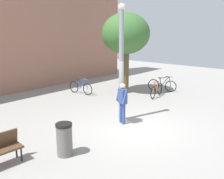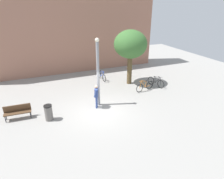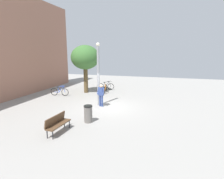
% 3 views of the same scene
% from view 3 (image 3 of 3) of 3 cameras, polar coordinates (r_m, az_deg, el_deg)
% --- Properties ---
extents(ground_plane, '(36.00, 36.00, 0.00)m').
position_cam_3_polar(ground_plane, '(13.89, -1.27, -5.47)').
color(ground_plane, gray).
extents(building_facade, '(18.70, 2.00, 9.27)m').
position_cam_3_polar(building_facade, '(18.65, -31.43, 11.66)').
color(building_facade, '#9E6B56').
rests_on(building_facade, ground_plane).
extents(lamppost, '(0.28, 0.28, 4.74)m').
position_cam_3_polar(lamppost, '(13.97, -4.26, 5.15)').
color(lamppost, gray).
rests_on(lamppost, ground_plane).
extents(person_by_lamppost, '(0.43, 0.63, 1.67)m').
position_cam_3_polar(person_by_lamppost, '(13.88, -3.41, -1.38)').
color(person_by_lamppost, '#334784').
rests_on(person_by_lamppost, ground_plane).
extents(park_bench, '(1.62, 0.55, 0.92)m').
position_cam_3_polar(park_bench, '(9.92, -16.57, -9.75)').
color(park_bench, '#513823').
rests_on(park_bench, ground_plane).
extents(plaza_tree, '(2.80, 2.80, 4.73)m').
position_cam_3_polar(plaza_tree, '(18.57, -8.28, 9.65)').
color(plaza_tree, brown).
rests_on(plaza_tree, ground_plane).
extents(bicycle_blue, '(0.22, 1.81, 0.97)m').
position_cam_3_polar(bicycle_blue, '(18.07, -15.88, -0.65)').
color(bicycle_blue, black).
rests_on(bicycle_blue, ground_plane).
extents(bicycle_black, '(0.54, 1.76, 0.97)m').
position_cam_3_polar(bicycle_black, '(20.07, -1.94, 0.98)').
color(bicycle_black, black).
rests_on(bicycle_black, ground_plane).
extents(bicycle_orange, '(1.79, 0.40, 0.97)m').
position_cam_3_polar(bicycle_orange, '(18.62, -2.00, 0.15)').
color(bicycle_orange, black).
rests_on(bicycle_orange, ground_plane).
extents(trash_bin, '(0.50, 0.50, 1.02)m').
position_cam_3_polar(trash_bin, '(10.97, -7.37, -7.45)').
color(trash_bin, '#66605B').
rests_on(trash_bin, ground_plane).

